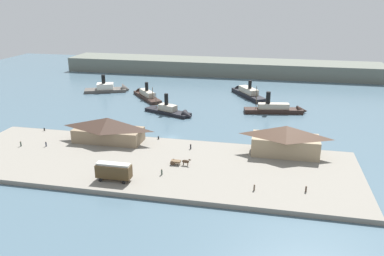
{
  "coord_description": "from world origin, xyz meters",
  "views": [
    {
      "loc": [
        31.21,
        -113.22,
        43.86
      ],
      "look_at": [
        5.86,
        5.24,
        2.0
      ],
      "focal_mm": 36.21,
      "sensor_mm": 36.0,
      "label": 1
    }
  ],
  "objects": [
    {
      "name": "ferry_shed_central_terminal",
      "position": [
        -17.01,
        -9.92,
        5.04
      ],
      "size": [
        21.1,
        8.78,
        7.54
      ],
      "color": "#847056",
      "rests_on": "quay_promenade"
    },
    {
      "name": "ferry_moored_west",
      "position": [
        34.21,
        35.89,
        1.47
      ],
      "size": [
        24.97,
        8.77,
        9.7
      ],
      "color": "black",
      "rests_on": "ground"
    },
    {
      "name": "pedestrian_at_waters_edge",
      "position": [
        28.58,
        -32.49,
        1.92
      ],
      "size": [
        0.39,
        0.39,
        1.58
      ],
      "color": "#6B5B4C",
      "rests_on": "quay_promenade"
    },
    {
      "name": "quay_promenade",
      "position": [
        0.0,
        -22.0,
        0.6
      ],
      "size": [
        110.0,
        36.0,
        1.2
      ],
      "primitive_type": "cube",
      "color": "gray",
      "rests_on": "ground"
    },
    {
      "name": "far_headland",
      "position": [
        0.0,
        110.0,
        4.0
      ],
      "size": [
        180.0,
        24.0,
        8.0
      ],
      "primitive_type": "cube",
      "color": "#60665B",
      "rests_on": "ground"
    },
    {
      "name": "pedestrian_near_cart",
      "position": [
        5.47,
        -29.11,
        1.94
      ],
      "size": [
        0.4,
        0.4,
        1.63
      ],
      "color": "#3D4C42",
      "rests_on": "quay_promenade"
    },
    {
      "name": "ferry_approaching_east",
      "position": [
        -25.09,
        48.21,
        1.26
      ],
      "size": [
        19.28,
        22.13,
        8.84
      ],
      "color": "black",
      "rests_on": "ground"
    },
    {
      "name": "pedestrian_near_east_shed",
      "position": [
        -40.92,
        -19.29,
        1.95
      ],
      "size": [
        0.4,
        0.4,
        1.63
      ],
      "color": "#3D4C42",
      "rests_on": "quay_promenade"
    },
    {
      "name": "ferry_mid_harbor",
      "position": [
        -44.13,
        55.46,
        1.32
      ],
      "size": [
        21.9,
        13.74,
        10.5
      ],
      "color": "#514C47",
      "rests_on": "ground"
    },
    {
      "name": "pedestrian_by_tram",
      "position": [
        -33.51,
        -17.85,
        1.91
      ],
      "size": [
        0.39,
        0.39,
        1.56
      ],
      "color": "#33384C",
      "rests_on": "quay_promenade"
    },
    {
      "name": "mooring_post_center_west",
      "position": [
        -2.63,
        -5.05,
        1.65
      ],
      "size": [
        0.44,
        0.44,
        0.9
      ],
      "primitive_type": "cylinder",
      "color": "black",
      "rests_on": "quay_promenade"
    },
    {
      "name": "pedestrian_walking_west",
      "position": [
        8.9,
        -10.85,
        1.94
      ],
      "size": [
        0.4,
        0.4,
        1.63
      ],
      "color": "#232328",
      "rests_on": "quay_promenade"
    },
    {
      "name": "street_tram",
      "position": [
        -4.89,
        -34.56,
        3.84
      ],
      "size": [
        8.55,
        2.97,
        4.55
      ],
      "color": "#4C381E",
      "rests_on": "quay_promenade"
    },
    {
      "name": "pedestrian_walking_east",
      "position": [
        40.15,
        -30.8,
        1.94
      ],
      "size": [
        0.4,
        0.4,
        1.61
      ],
      "color": "#4C3D33",
      "rests_on": "quay_promenade"
    },
    {
      "name": "ground_plane",
      "position": [
        0.0,
        0.0,
        0.0
      ],
      "size": [
        320.0,
        320.0,
        0.0
      ],
      "primitive_type": "plane",
      "color": "#476070"
    },
    {
      "name": "ferry_near_quay",
      "position": [
        -5.78,
        24.74,
        1.22
      ],
      "size": [
        21.29,
        12.53,
        9.49
      ],
      "color": "black",
      "rests_on": "ground"
    },
    {
      "name": "seawall_edge",
      "position": [
        0.0,
        -3.6,
        0.5
      ],
      "size": [
        110.0,
        0.8,
        1.0
      ],
      "primitive_type": "cube",
      "color": "#666159",
      "rests_on": "ground"
    },
    {
      "name": "horse_cart",
      "position": [
        8.4,
        -22.34,
        2.13
      ],
      "size": [
        5.48,
        1.6,
        1.87
      ],
      "color": "brown",
      "rests_on": "quay_promenade"
    },
    {
      "name": "mooring_post_center_east",
      "position": [
        -41.86,
        -5.39,
        1.65
      ],
      "size": [
        0.44,
        0.44,
        0.9
      ],
      "primitive_type": "cylinder",
      "color": "black",
      "rests_on": "quay_promenade"
    },
    {
      "name": "mooring_post_east",
      "position": [
        -30.22,
        -5.08,
        1.65
      ],
      "size": [
        0.44,
        0.44,
        0.9
      ],
      "primitive_type": "cylinder",
      "color": "black",
      "rests_on": "quay_promenade"
    },
    {
      "name": "ferry_moored_east",
      "position": [
        19.19,
        60.33,
        1.57
      ],
      "size": [
        18.06,
        24.55,
        9.18
      ],
      "color": "black",
      "rests_on": "ground"
    },
    {
      "name": "ferry_shed_east_terminal",
      "position": [
        35.64,
        -9.04,
        5.47
      ],
      "size": [
        18.73,
        8.86,
        8.4
      ],
      "color": "#998466",
      "rests_on": "quay_promenade"
    }
  ]
}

